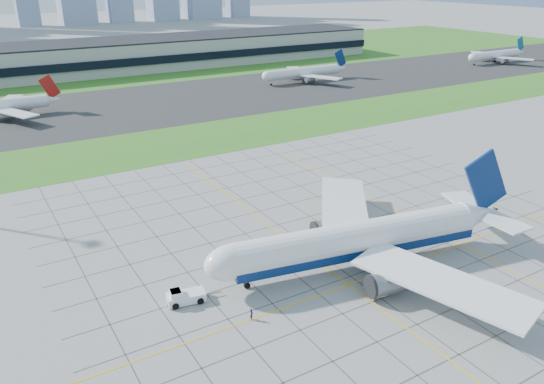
% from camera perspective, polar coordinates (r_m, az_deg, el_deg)
% --- Properties ---
extents(ground, '(1400.00, 1400.00, 0.00)m').
position_cam_1_polar(ground, '(99.85, 12.03, -7.62)').
color(ground, '#9B9B96').
rests_on(ground, ground).
extents(grass_median, '(700.00, 35.00, 0.04)m').
position_cam_1_polar(grass_median, '(170.72, -8.72, 5.54)').
color(grass_median, '#327120').
rests_on(grass_median, ground).
extents(asphalt_taxiway, '(700.00, 75.00, 0.04)m').
position_cam_1_polar(asphalt_taxiway, '(221.00, -14.35, 9.02)').
color(asphalt_taxiway, '#383838').
rests_on(asphalt_taxiway, ground).
extents(grass_far, '(700.00, 145.00, 0.04)m').
position_cam_1_polar(grass_far, '(326.16, -20.37, 12.56)').
color(grass_far, '#327120').
rests_on(grass_far, ground).
extents(apron_markings, '(120.00, 130.00, 0.03)m').
position_cam_1_polar(apron_markings, '(107.28, 8.22, -5.07)').
color(apron_markings, '#474744').
rests_on(apron_markings, ground).
extents(terminal, '(260.00, 43.00, 15.80)m').
position_cam_1_polar(terminal, '(311.24, -12.18, 14.49)').
color(terminal, '#B7B7B2').
rests_on(terminal, ground).
extents(airliner, '(60.46, 60.74, 19.17)m').
position_cam_1_polar(airliner, '(96.11, 9.33, -5.10)').
color(airliner, white).
rests_on(airliner, ground).
extents(pushback_tug, '(9.02, 4.00, 2.47)m').
position_cam_1_polar(pushback_tug, '(88.10, -9.44, -11.02)').
color(pushback_tug, white).
rests_on(pushback_tug, ground).
extents(crew_near, '(0.76, 0.84, 1.92)m').
position_cam_1_polar(crew_near, '(83.29, -2.21, -13.01)').
color(crew_near, black).
rests_on(crew_near, ground).
extents(distant_jet_1, '(34.59, 42.66, 14.08)m').
position_cam_1_polar(distant_jet_1, '(218.47, -26.67, 8.38)').
color(distant_jet_1, white).
rests_on(distant_jet_1, ground).
extents(distant_jet_2, '(46.28, 42.66, 14.08)m').
position_cam_1_polar(distant_jet_2, '(262.40, 3.45, 12.74)').
color(distant_jet_2, white).
rests_on(distant_jet_2, ground).
extents(distant_jet_3, '(44.96, 42.66, 14.08)m').
position_cam_1_polar(distant_jet_3, '(344.01, 22.95, 13.42)').
color(distant_jet_3, white).
rests_on(distant_jet_3, ground).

